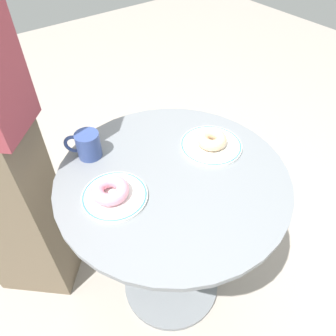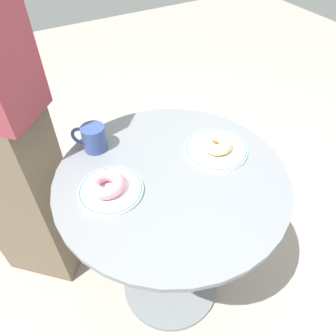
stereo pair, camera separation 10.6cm
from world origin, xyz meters
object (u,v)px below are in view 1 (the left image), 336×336
object	(u,v)px
donut_glazed	(212,140)
plate_left	(115,196)
donut_pink_frosted	(110,190)
cafe_table	(172,223)
plate_right	(211,145)
coffee_mug	(87,145)

from	to	relation	value
donut_glazed	plate_left	bearing A→B (deg)	179.60
plate_left	donut_pink_frosted	xyz separation A→B (m)	(-0.01, 0.01, 0.03)
plate_left	donut_pink_frosted	distance (m)	0.03
cafe_table	donut_pink_frosted	world-z (taller)	donut_pink_frosted
cafe_table	plate_left	size ratio (longest dim) A/B	3.80
plate_right	donut_glazed	world-z (taller)	donut_glazed
plate_left	donut_glazed	world-z (taller)	donut_glazed
plate_right	coffee_mug	bearing A→B (deg)	148.88
plate_left	donut_glazed	size ratio (longest dim) A/B	1.90
plate_left	plate_right	world-z (taller)	same
cafe_table	donut_glazed	xyz separation A→B (m)	(0.20, 0.03, 0.30)
donut_pink_frosted	donut_glazed	xyz separation A→B (m)	(0.41, -0.01, 0.00)
plate_right	coffee_mug	distance (m)	0.43
cafe_table	donut_pink_frosted	bearing A→B (deg)	168.90
cafe_table	donut_glazed	distance (m)	0.36
plate_left	donut_pink_frosted	world-z (taller)	donut_pink_frosted
plate_right	donut_glazed	distance (m)	0.03
plate_left	plate_right	distance (m)	0.40
donut_glazed	cafe_table	bearing A→B (deg)	-171.18
donut_glazed	coffee_mug	distance (m)	0.43
cafe_table	plate_right	bearing A→B (deg)	8.82
coffee_mug	plate_right	bearing A→B (deg)	-31.12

